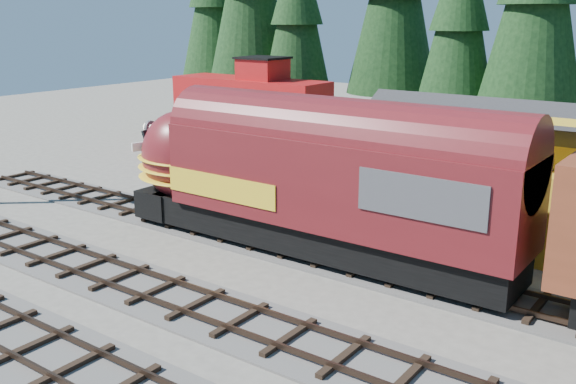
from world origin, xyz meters
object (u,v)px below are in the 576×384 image
Objects in this scene: caboose at (251,108)px; pickup_truck_b at (226,174)px; pickup_truck_a at (253,179)px; locomotive at (298,184)px; depot at (477,162)px.

caboose is 10.21m from pickup_truck_b.
caboose is 11.52m from pickup_truck_a.
pickup_truck_a is (-6.47, 5.24, -1.83)m from locomotive.
depot reaches higher than pickup_truck_b.
pickup_truck_a is 2.02m from pickup_truck_b.
depot is at bearing -96.41° from pickup_truck_a.
depot is 1.15× the size of caboose.
depot is 2.42× the size of pickup_truck_b.
pickup_truck_a reaches higher than pickup_truck_b.
locomotive is 3.21× the size of pickup_truck_b.
pickup_truck_b is at bearing -175.45° from depot.
locomotive is at bearing -125.03° from depot.
depot is 0.75× the size of locomotive.
locomotive is 10.26m from pickup_truck_b.
caboose is (-18.24, 7.50, -0.12)m from depot.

